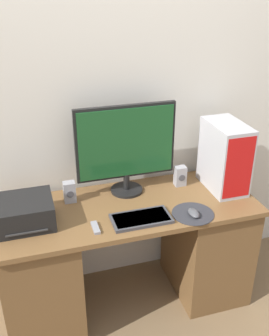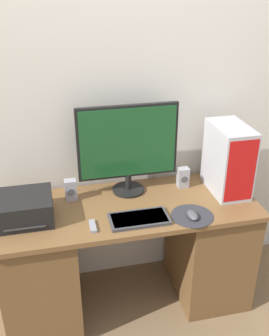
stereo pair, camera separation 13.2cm
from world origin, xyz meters
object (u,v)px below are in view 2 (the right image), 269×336
at_px(speaker_left, 71,190).
at_px(remote_control, 93,226).
at_px(keyboard, 139,219).
at_px(mouse, 193,215).
at_px(computer_tower, 228,159).
at_px(printer, 24,208).
at_px(speaker_right, 183,177).
at_px(monitor, 128,145).

xyz_separation_m(speaker_left, remote_control, (0.09, -0.32, -0.06)).
relative_size(keyboard, mouse, 3.30).
xyz_separation_m(computer_tower, printer, (-1.20, -0.06, -0.14)).
relative_size(printer, speaker_right, 2.37).
distance_m(monitor, keyboard, 0.45).
bearing_deg(speaker_left, mouse, -28.97).
xyz_separation_m(monitor, remote_control, (-0.27, -0.34, -0.30)).
height_order(mouse, remote_control, mouse).
xyz_separation_m(monitor, speaker_right, (0.35, -0.03, -0.24)).
relative_size(monitor, mouse, 6.09).
xyz_separation_m(computer_tower, remote_control, (-0.86, -0.22, -0.20)).
bearing_deg(speaker_right, speaker_left, 179.94).
height_order(keyboard, printer, printer).
distance_m(speaker_left, remote_control, 0.33).
xyz_separation_m(computer_tower, speaker_left, (-0.94, 0.10, -0.15)).
height_order(mouse, speaker_left, speaker_left).
bearing_deg(mouse, speaker_right, 79.71).
height_order(speaker_left, speaker_right, same).
distance_m(computer_tower, remote_control, 0.91).
xyz_separation_m(keyboard, remote_control, (-0.26, -0.01, -0.00)).
height_order(monitor, remote_control, monitor).
relative_size(computer_tower, printer, 1.39).
bearing_deg(speaker_left, speaker_right, -0.06).
bearing_deg(computer_tower, remote_control, -165.81).
bearing_deg(printer, speaker_left, 30.83).
relative_size(monitor, speaker_left, 4.69).
relative_size(monitor, printer, 1.98).
bearing_deg(mouse, speaker_left, 151.03).
height_order(computer_tower, printer, computer_tower).
distance_m(monitor, speaker_right, 0.42).
relative_size(computer_tower, speaker_right, 3.30).
xyz_separation_m(keyboard, mouse, (0.29, -0.04, 0.01)).
xyz_separation_m(mouse, speaker_right, (0.06, 0.35, 0.05)).
relative_size(mouse, speaker_right, 0.77).
height_order(keyboard, remote_control, keyboard).
height_order(monitor, printer, monitor).
xyz_separation_m(keyboard, speaker_left, (-0.34, 0.31, 0.05)).
distance_m(mouse, printer, 0.92).
height_order(mouse, computer_tower, computer_tower).
bearing_deg(remote_control, monitor, 52.15).
bearing_deg(computer_tower, speaker_left, 173.88).
height_order(speaker_right, remote_control, speaker_right).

